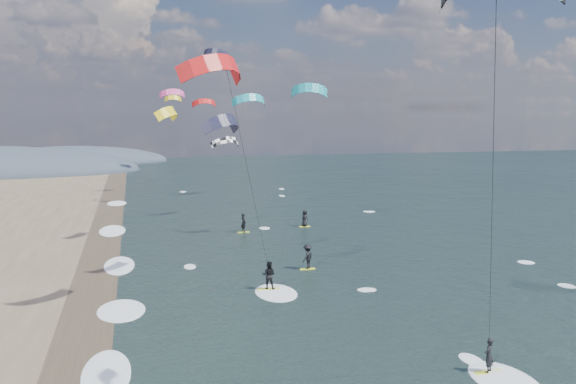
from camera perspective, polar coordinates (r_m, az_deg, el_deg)
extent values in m
cube|color=#382D23|center=(34.13, -17.89, -12.75)|extent=(3.00, 240.00, 0.00)
ellipsoid|color=#3D4756|center=(143.01, -18.69, 2.49)|extent=(40.00, 18.00, 7.00)
cube|color=yellow|center=(30.64, 17.36, -15.07)|extent=(1.26, 0.38, 0.05)
imported|color=black|center=(30.34, 17.42, -13.67)|extent=(0.67, 0.65, 1.55)
ellipsoid|color=white|center=(30.17, 18.67, -15.54)|extent=(2.60, 4.20, 0.12)
cylinder|color=black|center=(24.94, 17.71, 0.14)|extent=(0.02, 0.02, 16.23)
cube|color=yellow|center=(41.65, -1.72, -8.62)|extent=(1.41, 0.43, 0.07)
imported|color=black|center=(41.40, -1.73, -7.39)|extent=(1.06, 0.96, 1.79)
ellipsoid|color=white|center=(40.97, -1.07, -8.94)|extent=(2.60, 4.20, 0.12)
cylinder|color=black|center=(36.95, -3.47, 1.29)|extent=(0.02, 0.02, 14.41)
cube|color=yellow|center=(46.69, 1.74, -6.84)|extent=(1.10, 0.35, 0.05)
imported|color=black|center=(46.47, 1.75, -5.75)|extent=(1.28, 1.29, 1.79)
cube|color=yellow|center=(62.93, 1.48, -3.08)|extent=(1.10, 0.35, 0.05)
imported|color=black|center=(62.79, 1.48, -2.35)|extent=(0.92, 0.83, 1.58)
cube|color=yellow|center=(60.25, -3.97, -3.57)|extent=(1.10, 0.35, 0.05)
imported|color=black|center=(60.07, -3.98, -2.71)|extent=(0.61, 0.75, 1.79)
ellipsoid|color=white|center=(30.33, -16.11, -15.31)|extent=(2.40, 5.40, 0.11)
ellipsoid|color=white|center=(38.78, -15.55, -10.19)|extent=(2.40, 5.40, 0.11)
ellipsoid|color=white|center=(49.38, -15.14, -6.34)|extent=(2.40, 5.40, 0.11)
ellipsoid|color=white|center=(63.06, -14.82, -3.33)|extent=(2.40, 5.40, 0.11)
ellipsoid|color=white|center=(80.82, -14.57, -0.97)|extent=(2.40, 5.40, 0.11)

